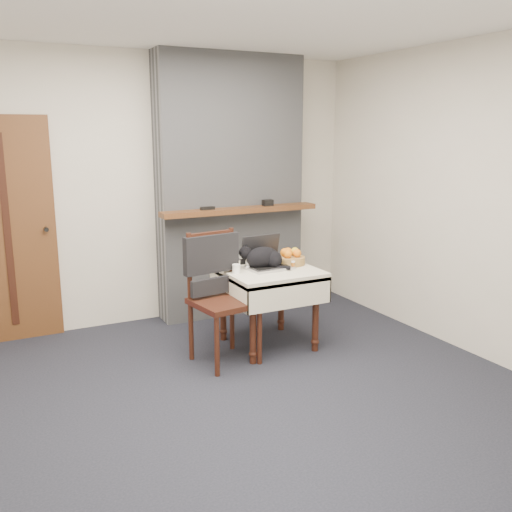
{
  "coord_description": "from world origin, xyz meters",
  "views": [
    {
      "loc": [
        -1.48,
        -3.41,
        1.87
      ],
      "look_at": [
        0.63,
        0.75,
        0.84
      ],
      "focal_mm": 40.0,
      "sensor_mm": 36.0,
      "label": 1
    }
  ],
  "objects_px": {
    "cat": "(263,258)",
    "chair": "(217,279)",
    "laptop": "(266,260)",
    "side_table": "(268,281)",
    "pill_bottle": "(293,265)",
    "cream_jar": "(236,269)",
    "door": "(7,231)",
    "fruit_basket": "(291,258)"
  },
  "relations": [
    {
      "from": "fruit_basket",
      "to": "cat",
      "type": "bearing_deg",
      "value": -174.17
    },
    {
      "from": "chair",
      "to": "pill_bottle",
      "type": "bearing_deg",
      "value": -11.85
    },
    {
      "from": "side_table",
      "to": "pill_bottle",
      "type": "xyz_separation_m",
      "value": [
        0.19,
        -0.1,
        0.15
      ]
    },
    {
      "from": "cat",
      "to": "pill_bottle",
      "type": "distance_m",
      "value": 0.26
    },
    {
      "from": "laptop",
      "to": "pill_bottle",
      "type": "distance_m",
      "value": 0.24
    },
    {
      "from": "cream_jar",
      "to": "pill_bottle",
      "type": "distance_m",
      "value": 0.51
    },
    {
      "from": "cat",
      "to": "pill_bottle",
      "type": "bearing_deg",
      "value": -2.22
    },
    {
      "from": "side_table",
      "to": "laptop",
      "type": "bearing_deg",
      "value": 94.85
    },
    {
      "from": "pill_bottle",
      "to": "fruit_basket",
      "type": "height_order",
      "value": "fruit_basket"
    },
    {
      "from": "side_table",
      "to": "fruit_basket",
      "type": "bearing_deg",
      "value": 11.32
    },
    {
      "from": "cat",
      "to": "cream_jar",
      "type": "distance_m",
      "value": 0.29
    },
    {
      "from": "door",
      "to": "fruit_basket",
      "type": "bearing_deg",
      "value": -26.75
    },
    {
      "from": "side_table",
      "to": "laptop",
      "type": "distance_m",
      "value": 0.19
    },
    {
      "from": "cream_jar",
      "to": "pill_bottle",
      "type": "height_order",
      "value": "cream_jar"
    },
    {
      "from": "chair",
      "to": "cream_jar",
      "type": "bearing_deg",
      "value": 0.38
    },
    {
      "from": "side_table",
      "to": "pill_bottle",
      "type": "relative_size",
      "value": 11.66
    },
    {
      "from": "door",
      "to": "laptop",
      "type": "relative_size",
      "value": 5.11
    },
    {
      "from": "cream_jar",
      "to": "pill_bottle",
      "type": "xyz_separation_m",
      "value": [
        0.51,
        -0.07,
        -0.0
      ]
    },
    {
      "from": "laptop",
      "to": "fruit_basket",
      "type": "xyz_separation_m",
      "value": [
        0.25,
        0.0,
        -0.01
      ]
    },
    {
      "from": "cream_jar",
      "to": "side_table",
      "type": "bearing_deg",
      "value": 4.94
    },
    {
      "from": "cat",
      "to": "fruit_basket",
      "type": "distance_m",
      "value": 0.29
    },
    {
      "from": "door",
      "to": "pill_bottle",
      "type": "distance_m",
      "value": 2.53
    },
    {
      "from": "laptop",
      "to": "door",
      "type": "bearing_deg",
      "value": 146.76
    },
    {
      "from": "cat",
      "to": "cream_jar",
      "type": "xyz_separation_m",
      "value": [
        -0.28,
        -0.05,
        -0.05
      ]
    },
    {
      "from": "cream_jar",
      "to": "chair",
      "type": "relative_size",
      "value": 0.07
    },
    {
      "from": "laptop",
      "to": "chair",
      "type": "bearing_deg",
      "value": -171.86
    },
    {
      "from": "door",
      "to": "pill_bottle",
      "type": "xyz_separation_m",
      "value": [
        2.17,
        -1.27,
        -0.27
      ]
    },
    {
      "from": "cat",
      "to": "cream_jar",
      "type": "relative_size",
      "value": 5.12
    },
    {
      "from": "fruit_basket",
      "to": "chair",
      "type": "relative_size",
      "value": 0.24
    },
    {
      "from": "side_table",
      "to": "fruit_basket",
      "type": "relative_size",
      "value": 3.1
    },
    {
      "from": "laptop",
      "to": "chair",
      "type": "xyz_separation_m",
      "value": [
        -0.5,
        -0.1,
        -0.09
      ]
    },
    {
      "from": "cat",
      "to": "fruit_basket",
      "type": "xyz_separation_m",
      "value": [
        0.29,
        0.03,
        -0.04
      ]
    },
    {
      "from": "cat",
      "to": "fruit_basket",
      "type": "height_order",
      "value": "cat"
    },
    {
      "from": "pill_bottle",
      "to": "laptop",
      "type": "bearing_deg",
      "value": 144.09
    },
    {
      "from": "fruit_basket",
      "to": "door",
      "type": "bearing_deg",
      "value": 153.25
    },
    {
      "from": "side_table",
      "to": "pill_bottle",
      "type": "distance_m",
      "value": 0.26
    },
    {
      "from": "chair",
      "to": "fruit_basket",
      "type": "bearing_deg",
      "value": -0.63
    },
    {
      "from": "door",
      "to": "pill_bottle",
      "type": "bearing_deg",
      "value": -30.33
    },
    {
      "from": "laptop",
      "to": "pill_bottle",
      "type": "height_order",
      "value": "laptop"
    },
    {
      "from": "door",
      "to": "chair",
      "type": "bearing_deg",
      "value": -39.89
    },
    {
      "from": "cat",
      "to": "chair",
      "type": "bearing_deg",
      "value": -145.84
    },
    {
      "from": "cat",
      "to": "chair",
      "type": "height_order",
      "value": "chair"
    }
  ]
}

